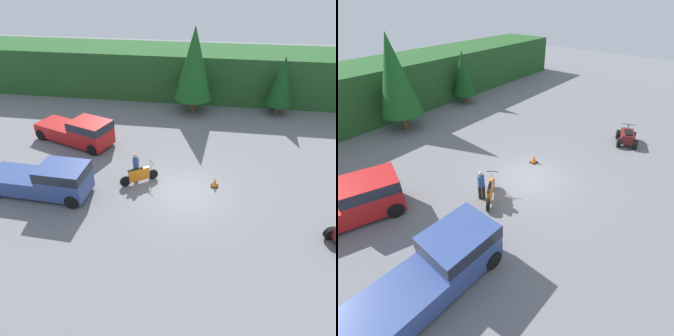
% 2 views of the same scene
% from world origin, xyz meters
% --- Properties ---
extents(ground_plane, '(80.00, 80.00, 0.00)m').
position_xyz_m(ground_plane, '(0.00, 0.00, 0.00)').
color(ground_plane, slate).
extents(hillside_backdrop, '(44.00, 6.00, 4.08)m').
position_xyz_m(hillside_backdrop, '(0.00, 16.00, 2.04)').
color(hillside_backdrop, '#235123').
rests_on(hillside_backdrop, ground_plane).
extents(tree_left, '(3.02, 3.02, 6.85)m').
position_xyz_m(tree_left, '(-0.61, 11.34, 4.03)').
color(tree_left, brown).
rests_on(tree_left, ground_plane).
extents(tree_mid_left, '(2.08, 2.08, 4.72)m').
position_xyz_m(tree_mid_left, '(6.33, 11.98, 2.77)').
color(tree_mid_left, brown).
rests_on(tree_mid_left, ground_plane).
extents(pickup_truck_red, '(5.96, 3.75, 1.87)m').
position_xyz_m(pickup_truck_red, '(-7.78, 4.59, 0.98)').
color(pickup_truck_red, red).
rests_on(pickup_truck_red, ground_plane).
extents(pickup_truck_second, '(5.61, 2.27, 1.87)m').
position_xyz_m(pickup_truck_second, '(-7.27, -1.25, 0.98)').
color(pickup_truck_second, '#334784').
rests_on(pickup_truck_second, ground_plane).
extents(dirt_bike, '(1.97, 1.38, 1.20)m').
position_xyz_m(dirt_bike, '(-2.70, 0.53, 0.49)').
color(dirt_bike, black).
rests_on(dirt_bike, ground_plane).
extents(rider_person, '(0.48, 0.48, 1.68)m').
position_xyz_m(rider_person, '(-2.95, 0.90, 0.91)').
color(rider_person, black).
rests_on(rider_person, ground_plane).
extents(traffic_cone, '(0.42, 0.42, 0.55)m').
position_xyz_m(traffic_cone, '(1.60, 0.79, 0.25)').
color(traffic_cone, black).
rests_on(traffic_cone, ground_plane).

